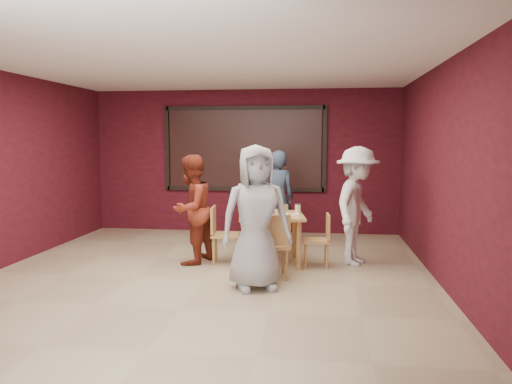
# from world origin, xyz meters

# --- Properties ---
(floor) EXTENTS (7.00, 7.00, 0.00)m
(floor) POSITION_xyz_m (0.00, 0.00, 0.00)
(floor) COLOR tan
(floor) RESTS_ON ground
(window_blinds) EXTENTS (3.00, 0.02, 1.50)m
(window_blinds) POSITION_xyz_m (0.00, 3.45, 1.65)
(window_blinds) COLOR black
(dining_table) EXTENTS (1.05, 1.05, 0.89)m
(dining_table) POSITION_xyz_m (0.78, 0.96, 0.65)
(dining_table) COLOR #B28F49
(dining_table) RESTS_ON floor
(chair_front) EXTENTS (0.50, 0.50, 0.87)m
(chair_front) POSITION_xyz_m (0.88, 0.15, 0.49)
(chair_front) COLOR #BB8348
(chair_front) RESTS_ON floor
(chair_back) EXTENTS (0.43, 0.43, 0.77)m
(chair_back) POSITION_xyz_m (0.79, 1.78, 0.43)
(chair_back) COLOR #BB8348
(chair_back) RESTS_ON floor
(chair_left) EXTENTS (0.44, 0.44, 0.84)m
(chair_left) POSITION_xyz_m (0.03, 0.94, 0.48)
(chair_left) COLOR #BB8348
(chair_left) RESTS_ON floor
(chair_right) EXTENTS (0.39, 0.39, 0.77)m
(chair_right) POSITION_xyz_m (1.50, 0.88, 0.43)
(chair_right) COLOR #BB8348
(chair_right) RESTS_ON floor
(diner_front) EXTENTS (1.01, 0.84, 1.77)m
(diner_front) POSITION_xyz_m (0.71, -0.29, 0.88)
(diner_front) COLOR #949494
(diner_front) RESTS_ON floor
(diner_back) EXTENTS (0.68, 0.53, 1.64)m
(diner_back) POSITION_xyz_m (0.74, 2.30, 0.82)
(diner_back) COLOR #32435A
(diner_back) RESTS_ON floor
(diner_left) EXTENTS (0.83, 0.94, 1.61)m
(diner_left) POSITION_xyz_m (-0.40, 0.86, 0.80)
(diner_left) COLOR maroon
(diner_left) RESTS_ON floor
(diner_right) EXTENTS (1.01, 1.28, 1.73)m
(diner_right) POSITION_xyz_m (2.02, 1.11, 0.87)
(diner_right) COLOR silver
(diner_right) RESTS_ON floor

